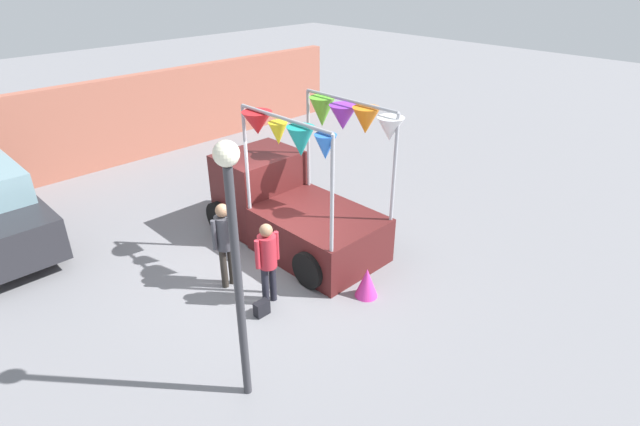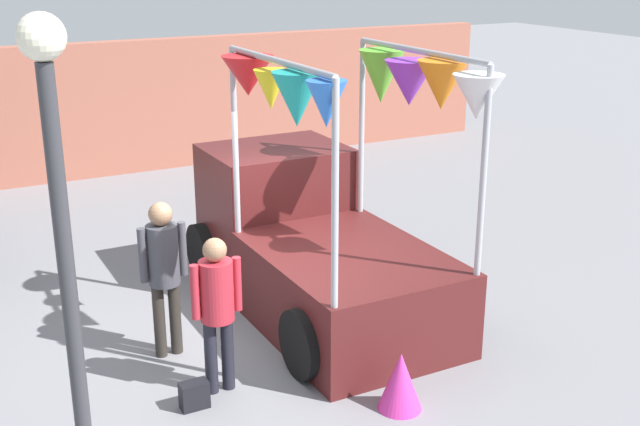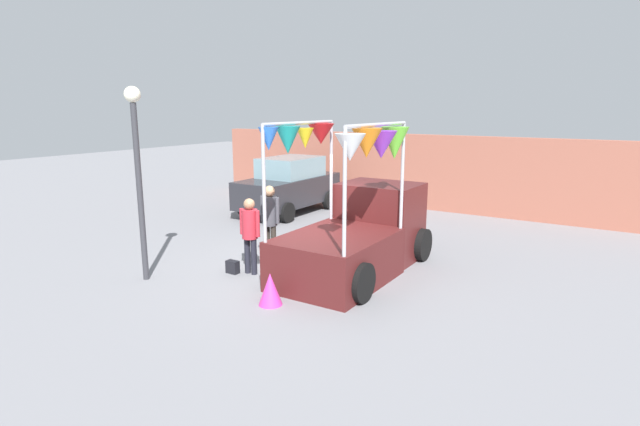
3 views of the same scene
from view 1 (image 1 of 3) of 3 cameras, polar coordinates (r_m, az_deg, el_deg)
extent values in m
plane|color=slate|center=(10.54, -5.49, -6.22)|extent=(60.00, 60.00, 0.00)
cube|color=#4C1919|center=(10.68, -0.14, -2.45)|extent=(1.90, 2.60, 1.00)
cube|color=#4C1919|center=(11.85, -6.94, 2.69)|extent=(1.80, 1.40, 1.80)
cube|color=#8CB2C6|center=(11.67, -7.06, 4.69)|extent=(1.76, 1.37, 0.60)
cylinder|color=black|center=(11.86, -11.44, -0.48)|extent=(0.22, 0.76, 0.76)
cylinder|color=black|center=(12.85, -4.46, 2.30)|extent=(0.22, 0.76, 0.76)
cylinder|color=black|center=(9.75, -1.26, -6.47)|extent=(0.22, 0.76, 0.76)
cylinder|color=black|center=(10.94, 5.99, -2.54)|extent=(0.22, 0.76, 0.76)
cylinder|color=#A5A5AD|center=(10.33, -8.41, 6.09)|extent=(0.07, 0.07, 2.23)
cylinder|color=#A5A5AD|center=(11.36, -1.34, 8.39)|extent=(0.07, 0.07, 2.23)
cylinder|color=#A5A5AD|center=(8.62, 1.39, 1.95)|extent=(0.07, 0.07, 2.23)
cylinder|color=#A5A5AD|center=(9.84, 8.50, 4.99)|extent=(0.07, 0.07, 2.23)
cylinder|color=#A5A5AD|center=(9.05, -4.17, 10.71)|extent=(0.07, 2.44, 0.07)
cylinder|color=#A5A5AD|center=(10.22, 3.41, 12.69)|extent=(0.07, 2.44, 0.07)
cone|color=blue|center=(8.40, 0.62, 7.55)|extent=(0.53, 0.53, 0.44)
cone|color=white|center=(9.68, 8.01, 9.47)|extent=(0.75, 0.75, 0.46)
cone|color=teal|center=(8.84, -2.21, 8.16)|extent=(0.67, 0.67, 0.54)
cone|color=orange|center=(10.03, 5.25, 10.48)|extent=(0.56, 0.56, 0.53)
cone|color=yellow|center=(9.27, -4.80, 9.05)|extent=(0.51, 0.51, 0.42)
cone|color=purple|center=(10.43, 2.65, 10.86)|extent=(0.65, 0.65, 0.52)
cone|color=red|center=(9.71, -7.17, 10.17)|extent=(0.61, 0.61, 0.44)
cone|color=#66CC33|center=(10.84, 0.25, 11.48)|extent=(0.60, 0.60, 0.64)
cylinder|color=black|center=(14.25, -30.88, 0.61)|extent=(0.18, 0.64, 0.64)
cylinder|color=black|center=(12.03, -27.57, -3.19)|extent=(0.18, 0.64, 0.64)
cylinder|color=black|center=(9.33, -6.27, -8.30)|extent=(0.13, 0.13, 0.79)
cylinder|color=black|center=(9.42, -5.42, -7.86)|extent=(0.13, 0.13, 0.79)
cylinder|color=#B22633|center=(8.98, -6.06, -4.39)|extent=(0.34, 0.34, 0.63)
sphere|color=#997051|center=(8.77, -6.19, -1.99)|extent=(0.24, 0.24, 0.24)
cylinder|color=#B22633|center=(8.86, -7.17, -4.74)|extent=(0.09, 0.09, 0.56)
cylinder|color=#B22633|center=(9.08, -4.99, -3.72)|extent=(0.09, 0.09, 0.56)
cylinder|color=#2D2823|center=(9.88, -10.93, -6.22)|extent=(0.13, 0.13, 0.85)
cylinder|color=#2D2823|center=(9.96, -10.08, -5.84)|extent=(0.13, 0.13, 0.85)
cylinder|color=#3F3F47|center=(9.53, -10.89, -2.20)|extent=(0.34, 0.34, 0.67)
sphere|color=#997051|center=(9.31, -11.14, 0.28)|extent=(0.25, 0.25, 0.25)
cylinder|color=#3F3F47|center=(9.41, -12.00, -2.48)|extent=(0.09, 0.09, 0.61)
cylinder|color=#3F3F47|center=(9.62, -9.84, -1.58)|extent=(0.09, 0.09, 0.61)
cube|color=black|center=(9.23, -6.67, -10.76)|extent=(0.28, 0.16, 0.28)
cylinder|color=#333338|center=(6.82, -9.24, -9.00)|extent=(0.12, 0.12, 3.62)
sphere|color=#F2EDCC|center=(5.88, -10.67, 6.69)|extent=(0.32, 0.32, 0.32)
cube|color=#9E5947|center=(16.43, -23.82, 9.14)|extent=(18.00, 0.36, 2.60)
cone|color=#D83399|center=(9.57, 5.36, -7.92)|extent=(0.57, 0.57, 0.60)
camera|label=2|loc=(2.74, 54.12, -18.84)|focal=45.00mm
camera|label=3|loc=(11.82, 53.43, 5.28)|focal=28.00mm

